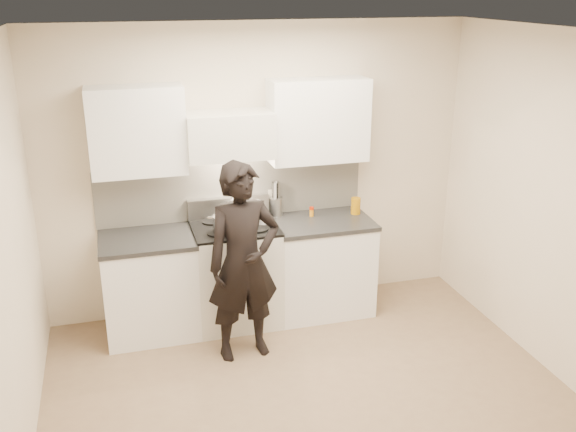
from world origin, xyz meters
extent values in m
plane|color=#836B4F|center=(0.00, 0.00, 0.00)|extent=(4.00, 4.00, 0.00)
cube|color=beige|center=(0.00, 1.75, 1.35)|extent=(4.00, 0.04, 2.70)
cube|color=beige|center=(0.00, -1.75, 1.35)|extent=(4.00, 0.04, 2.70)
cube|color=beige|center=(-2.00, 0.00, 1.35)|extent=(0.04, 3.50, 2.70)
cube|color=beige|center=(2.00, 0.00, 1.35)|extent=(0.04, 3.50, 2.70)
cube|color=white|center=(0.00, 0.00, 2.69)|extent=(4.00, 3.50, 0.02)
cube|color=beige|center=(-0.25, 1.74, 1.19)|extent=(2.50, 0.02, 0.53)
cube|color=#A7A7A7|center=(-0.30, 1.70, 1.03)|extent=(0.76, 0.08, 0.20)
cube|color=silver|center=(-0.30, 1.55, 1.75)|extent=(0.76, 0.40, 0.40)
cylinder|color=#BBBBBB|center=(-0.30, 1.37, 1.57)|extent=(0.66, 0.02, 0.02)
cube|color=white|center=(0.53, 1.58, 1.83)|extent=(0.90, 0.33, 0.75)
cube|color=white|center=(-1.08, 1.58, 1.83)|extent=(0.80, 0.33, 0.75)
cube|color=beige|center=(0.13, 1.73, 1.10)|extent=(0.08, 0.01, 0.12)
cube|color=silver|center=(-0.30, 1.43, 0.46)|extent=(0.76, 0.65, 0.92)
cube|color=black|center=(-0.30, 1.43, 0.93)|extent=(0.76, 0.65, 0.02)
cube|color=silver|center=(-0.14, 1.54, 0.95)|extent=(0.36, 0.34, 0.01)
cylinder|color=#BBBBBB|center=(-0.30, 1.13, 0.78)|extent=(0.62, 0.02, 0.02)
cylinder|color=black|center=(-0.48, 1.28, 0.95)|extent=(0.18, 0.18, 0.01)
cylinder|color=black|center=(-0.12, 1.28, 0.95)|extent=(0.18, 0.18, 0.01)
cylinder|color=black|center=(-0.48, 1.57, 0.95)|extent=(0.18, 0.18, 0.01)
cylinder|color=black|center=(-0.12, 1.57, 0.95)|extent=(0.18, 0.18, 0.01)
cube|color=white|center=(0.53, 1.43, 0.44)|extent=(0.90, 0.65, 0.88)
cube|color=black|center=(0.53, 1.43, 0.90)|extent=(0.92, 0.67, 0.04)
cube|color=white|center=(-1.08, 1.43, 0.44)|extent=(0.80, 0.65, 0.88)
cube|color=black|center=(-1.08, 1.43, 0.90)|extent=(0.82, 0.67, 0.04)
ellipsoid|color=#BBBBBB|center=(-0.16, 1.57, 1.05)|extent=(0.33, 0.33, 0.18)
torus|color=#BBBBBB|center=(-0.16, 1.57, 1.09)|extent=(0.34, 0.34, 0.01)
ellipsoid|color=beige|center=(-0.16, 1.57, 1.04)|extent=(0.19, 0.19, 0.08)
cylinder|color=silver|center=(-0.21, 1.44, 1.15)|extent=(0.03, 0.24, 0.18)
cylinder|color=#BBBBBB|center=(-0.41, 1.28, 1.03)|extent=(0.28, 0.28, 0.14)
cube|color=#BBBBBB|center=(-0.53, 1.32, 1.09)|extent=(0.05, 0.04, 0.01)
cube|color=#BBBBBB|center=(-0.28, 1.24, 1.09)|extent=(0.05, 0.04, 0.01)
cylinder|color=#A7A7A7|center=(0.15, 1.67, 1.01)|extent=(0.12, 0.12, 0.17)
cylinder|color=black|center=(0.18, 1.68, 1.09)|extent=(0.01, 0.01, 0.31)
cylinder|color=silver|center=(0.16, 1.70, 1.09)|extent=(0.01, 0.01, 0.31)
cylinder|color=#A7A7A7|center=(0.14, 1.70, 1.09)|extent=(0.01, 0.01, 0.31)
cylinder|color=black|center=(0.12, 1.68, 1.09)|extent=(0.01, 0.01, 0.31)
cylinder|color=#A7A7A7|center=(0.12, 1.66, 1.09)|extent=(0.01, 0.01, 0.31)
cylinder|color=silver|center=(0.14, 1.64, 1.09)|extent=(0.01, 0.01, 0.31)
cylinder|color=black|center=(0.16, 1.64, 1.09)|extent=(0.01, 0.01, 0.31)
cylinder|color=#A7A7A7|center=(0.18, 1.66, 1.09)|extent=(0.01, 0.01, 0.31)
cylinder|color=orange|center=(0.47, 1.55, 0.95)|extent=(0.04, 0.04, 0.07)
cylinder|color=#C11E00|center=(0.47, 1.55, 1.00)|extent=(0.04, 0.04, 0.02)
cylinder|color=#AD7207|center=(0.89, 1.50, 1.00)|extent=(0.09, 0.09, 0.16)
imported|color=black|center=(-0.34, 0.84, 0.85)|extent=(0.66, 0.48, 1.69)
camera|label=1|loc=(-1.30, -3.88, 3.00)|focal=40.00mm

